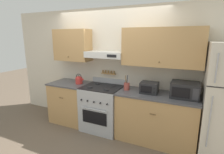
{
  "coord_description": "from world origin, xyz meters",
  "views": [
    {
      "loc": [
        1.65,
        -2.76,
        1.95
      ],
      "look_at": [
        0.25,
        0.28,
        1.18
      ],
      "focal_mm": 28.0,
      "sensor_mm": 36.0,
      "label": 1
    }
  ],
  "objects_px": {
    "stove_range": "(102,108)",
    "toaster_oven": "(149,88)",
    "tea_kettle": "(79,80)",
    "microwave": "(185,90)",
    "utensil_crock": "(127,86)"
  },
  "relations": [
    {
      "from": "tea_kettle",
      "to": "toaster_oven",
      "type": "height_order",
      "value": "tea_kettle"
    },
    {
      "from": "microwave",
      "to": "toaster_oven",
      "type": "relative_size",
      "value": 1.47
    },
    {
      "from": "tea_kettle",
      "to": "utensil_crock",
      "type": "bearing_deg",
      "value": 0.0
    },
    {
      "from": "tea_kettle",
      "to": "toaster_oven",
      "type": "xyz_separation_m",
      "value": [
        1.57,
        -0.0,
        0.01
      ]
    },
    {
      "from": "stove_range",
      "to": "microwave",
      "type": "xyz_separation_m",
      "value": [
        1.58,
        0.06,
        0.58
      ]
    },
    {
      "from": "tea_kettle",
      "to": "stove_range",
      "type": "bearing_deg",
      "value": -3.75
    },
    {
      "from": "tea_kettle",
      "to": "microwave",
      "type": "bearing_deg",
      "value": 0.47
    },
    {
      "from": "stove_range",
      "to": "utensil_crock",
      "type": "bearing_deg",
      "value": 4.28
    },
    {
      "from": "stove_range",
      "to": "toaster_oven",
      "type": "xyz_separation_m",
      "value": [
        0.97,
        0.04,
        0.56
      ]
    },
    {
      "from": "tea_kettle",
      "to": "utensil_crock",
      "type": "xyz_separation_m",
      "value": [
        1.13,
        0.0,
        -0.01
      ]
    },
    {
      "from": "utensil_crock",
      "to": "toaster_oven",
      "type": "relative_size",
      "value": 0.94
    },
    {
      "from": "stove_range",
      "to": "utensil_crock",
      "type": "relative_size",
      "value": 3.54
    },
    {
      "from": "utensil_crock",
      "to": "stove_range",
      "type": "bearing_deg",
      "value": -175.72
    },
    {
      "from": "stove_range",
      "to": "toaster_oven",
      "type": "bearing_deg",
      "value": 2.22
    },
    {
      "from": "toaster_oven",
      "to": "stove_range",
      "type": "bearing_deg",
      "value": -177.78
    }
  ]
}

